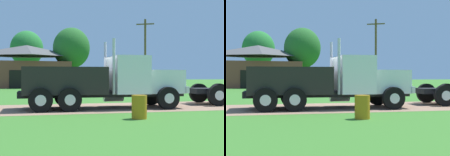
# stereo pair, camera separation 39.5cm
# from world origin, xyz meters

# --- Properties ---
(ground_plane) EXTENTS (200.00, 200.00, 0.00)m
(ground_plane) POSITION_xyz_m (0.00, 0.00, 0.00)
(ground_plane) COLOR #397528
(dirt_track) EXTENTS (120.00, 5.11, 0.01)m
(dirt_track) POSITION_xyz_m (0.00, 0.00, 0.00)
(dirt_track) COLOR #947158
(dirt_track) RESTS_ON ground_plane
(truck_foreground_white) EXTENTS (7.97, 2.84, 3.29)m
(truck_foreground_white) POSITION_xyz_m (0.76, -0.32, 1.26)
(truck_foreground_white) COLOR black
(truck_foreground_white) RESTS_ON ground_plane
(steel_barrel) EXTENTS (0.56, 0.56, 0.87)m
(steel_barrel) POSITION_xyz_m (1.24, -4.52, 0.44)
(steel_barrel) COLOR #B27214
(steel_barrel) RESTS_ON ground_plane
(shed_building) EXTENTS (11.69, 8.34, 5.53)m
(shed_building) POSITION_xyz_m (-2.95, 29.67, 2.69)
(shed_building) COLOR brown
(shed_building) RESTS_ON ground_plane
(utility_pole_near) EXTENTS (2.02, 1.14, 8.48)m
(utility_pole_near) POSITION_xyz_m (11.24, 23.41, 4.50)
(utility_pole_near) COLOR brown
(utility_pole_near) RESTS_ON ground_plane
(tree_mid) EXTENTS (5.20, 5.20, 8.69)m
(tree_mid) POSITION_xyz_m (-3.01, 39.79, 5.81)
(tree_mid) COLOR #513823
(tree_mid) RESTS_ON ground_plane
(tree_right) EXTENTS (5.01, 5.01, 8.06)m
(tree_right) POSITION_xyz_m (2.95, 30.04, 5.29)
(tree_right) COLOR #513823
(tree_right) RESTS_ON ground_plane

